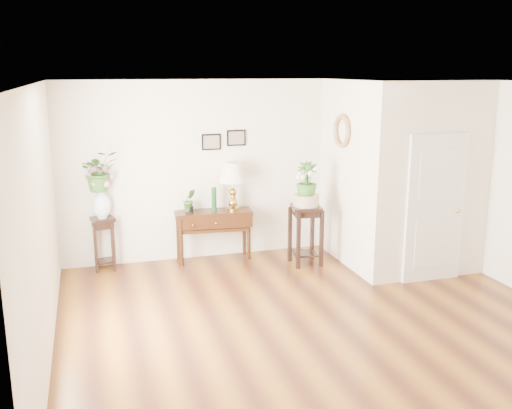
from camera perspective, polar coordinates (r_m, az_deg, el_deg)
name	(u,v)px	position (r m, az deg, el deg)	size (l,w,h in m)	color
floor	(315,319)	(7.06, 5.90, -11.36)	(6.00, 5.50, 0.02)	brown
ceiling	(321,83)	(6.42, 6.51, 12.00)	(6.00, 5.50, 0.02)	white
wall_back	(251,168)	(9.14, -0.47, 3.63)	(6.00, 0.02, 2.80)	beige
wall_front	(469,295)	(4.32, 20.55, -8.48)	(6.00, 0.02, 2.80)	beige
wall_left	(41,227)	(6.12, -20.70, -2.12)	(0.02, 5.50, 2.80)	beige
partition	(399,172)	(9.09, 14.13, 3.17)	(1.80, 1.95, 2.80)	beige
door	(435,209)	(8.33, 17.47, -0.41)	(0.90, 0.05, 2.10)	silver
art_print_left	(211,142)	(8.90, -4.49, 6.26)	(0.30, 0.02, 0.25)	black
art_print_right	(236,138)	(8.99, -1.99, 6.68)	(0.30, 0.02, 0.25)	black
wall_ornament	(342,131)	(8.67, 8.55, 7.29)	(0.51, 0.51, 0.07)	#A07B44
console_table	(214,235)	(9.00, -4.26, -3.11)	(1.20, 0.40, 0.80)	#3C200A
table_lamp	(233,188)	(8.89, -2.33, 1.69)	(0.43, 0.43, 0.76)	#B69141
green_vase	(214,200)	(8.86, -4.21, 0.43)	(0.08, 0.08, 0.37)	#133E1A
potted_plant	(189,201)	(8.79, -6.68, 0.31)	(0.19, 0.16, 0.35)	#316322
plant_stand_a	(104,244)	(8.84, -14.95, -3.81)	(0.31, 0.31, 0.81)	black
porcelain_vase	(101,203)	(8.68, -15.20, 0.15)	(0.26, 0.26, 0.45)	white
lily_arrangement	(99,171)	(8.59, -15.39, 3.23)	(0.54, 0.47, 0.60)	#316322
plant_stand_b	(306,235)	(8.82, 4.97, -3.05)	(0.43, 0.43, 0.92)	black
ceramic_bowl	(306,201)	(8.68, 5.04, 0.38)	(0.39, 0.39, 0.17)	beige
narcissus	(307,180)	(8.61, 5.09, 2.43)	(0.31, 0.31, 0.55)	#316322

